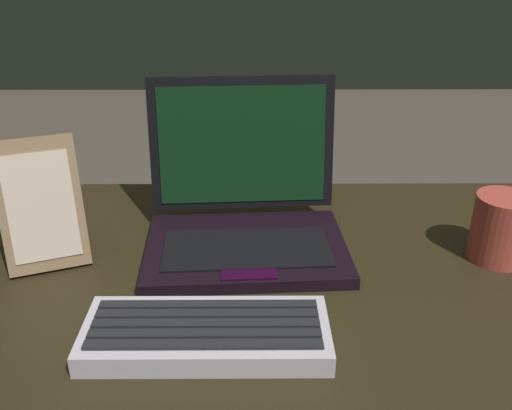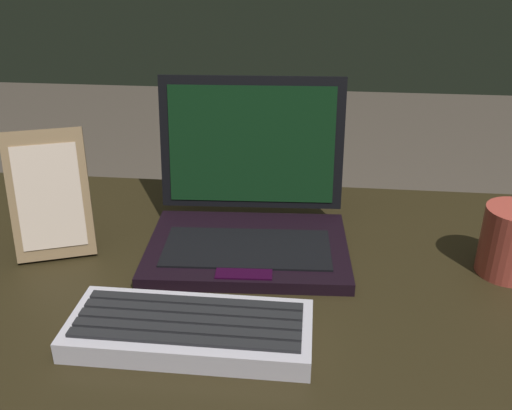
% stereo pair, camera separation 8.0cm
% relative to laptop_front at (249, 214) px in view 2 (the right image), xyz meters
% --- Properties ---
extents(desk, '(1.65, 0.69, 0.73)m').
position_rel_laptop_front_xyz_m(desk, '(0.06, -0.11, -0.16)').
color(desk, black).
rests_on(desk, ground).
extents(laptop_front, '(0.32, 0.27, 0.25)m').
position_rel_laptop_front_xyz_m(laptop_front, '(0.00, 0.00, 0.00)').
color(laptop_front, black).
rests_on(laptop_front, desk).
extents(external_keyboard, '(0.29, 0.12, 0.03)m').
position_rel_laptop_front_xyz_m(external_keyboard, '(-0.04, -0.25, -0.04)').
color(external_keyboard, '#B9B2C0').
rests_on(external_keyboard, desk).
extents(photo_frame, '(0.13, 0.10, 0.19)m').
position_rel_laptop_front_xyz_m(photo_frame, '(-0.29, -0.06, 0.04)').
color(photo_frame, olive).
rests_on(photo_frame, desk).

